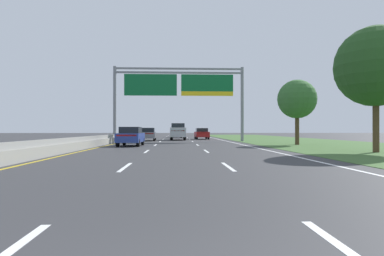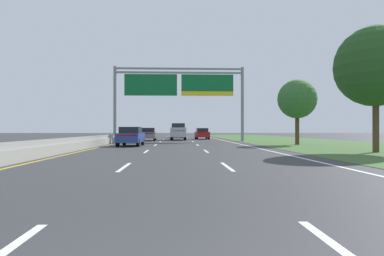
{
  "view_description": "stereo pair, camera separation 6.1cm",
  "coord_description": "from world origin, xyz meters",
  "views": [
    {
      "loc": [
        -0.03,
        -1.92,
        1.33
      ],
      "look_at": [
        1.31,
        27.15,
        1.49
      ],
      "focal_mm": 32.28,
      "sensor_mm": 36.0,
      "label": 1
    },
    {
      "loc": [
        0.03,
        -1.92,
        1.33
      ],
      "look_at": [
        1.31,
        27.15,
        1.49
      ],
      "focal_mm": 32.28,
      "sensor_mm": 36.0,
      "label": 2
    }
  ],
  "objects": [
    {
      "name": "ground_plane",
      "position": [
        0.0,
        35.0,
        0.0
      ],
      "size": [
        220.0,
        220.0,
        0.0
      ],
      "primitive_type": "plane",
      "color": "#333335"
    },
    {
      "name": "grass_verge_right",
      "position": [
        13.95,
        35.0,
        0.01
      ],
      "size": [
        14.0,
        110.0,
        0.02
      ],
      "primitive_type": "cube",
      "color": "#3D602D",
      "rests_on": "ground"
    },
    {
      "name": "pickup_truck_silver",
      "position": [
        0.22,
        43.49,
        1.07
      ],
      "size": [
        2.02,
        5.41,
        2.2
      ],
      "rotation": [
        0.0,
        0.0,
        1.57
      ],
      "color": "#B2B5BA",
      "rests_on": "ground"
    },
    {
      "name": "car_red_right_lane_sedan",
      "position": [
        3.6,
        46.89,
        0.82
      ],
      "size": [
        1.9,
        4.43,
        1.57
      ],
      "rotation": [
        0.0,
        0.0,
        1.59
      ],
      "color": "maroon",
      "rests_on": "ground"
    },
    {
      "name": "roadside_tree_near",
      "position": [
        11.68,
        17.76,
        5.05
      ],
      "size": [
        4.72,
        4.72,
        7.43
      ],
      "color": "#4C3823",
      "rests_on": "ground"
    },
    {
      "name": "car_grey_left_lane_sedan",
      "position": [
        -3.46,
        40.34,
        0.82
      ],
      "size": [
        1.9,
        4.43,
        1.57
      ],
      "rotation": [
        0.0,
        0.0,
        1.59
      ],
      "color": "slate",
      "rests_on": "ground"
    },
    {
      "name": "lane_striping",
      "position": [
        0.0,
        34.54,
        0.0
      ],
      "size": [
        11.96,
        106.0,
        0.01
      ],
      "color": "white",
      "rests_on": "ground"
    },
    {
      "name": "overhead_sign_gantry",
      "position": [
        0.3,
        37.74,
        6.14
      ],
      "size": [
        15.06,
        0.42,
        8.61
      ],
      "color": "gray",
      "rests_on": "ground"
    },
    {
      "name": "median_barrier_concrete",
      "position": [
        -6.6,
        35.0,
        0.35
      ],
      "size": [
        0.6,
        110.0,
        0.85
      ],
      "color": "gray",
      "rests_on": "ground"
    },
    {
      "name": "car_blue_left_lane_sedan",
      "position": [
        -3.78,
        26.76,
        0.82
      ],
      "size": [
        1.92,
        4.44,
        1.57
      ],
      "rotation": [
        0.0,
        0.0,
        1.55
      ],
      "color": "navy",
      "rests_on": "ground"
    },
    {
      "name": "roadside_tree_mid",
      "position": [
        10.64,
        28.02,
        4.03
      ],
      "size": [
        3.42,
        3.42,
        5.76
      ],
      "color": "#4C3823",
      "rests_on": "ground"
    },
    {
      "name": "car_navy_centre_lane_sedan",
      "position": [
        0.0,
        56.19,
        0.82
      ],
      "size": [
        1.92,
        4.44,
        1.57
      ],
      "rotation": [
        0.0,
        0.0,
        1.59
      ],
      "color": "#161E47",
      "rests_on": "ground"
    }
  ]
}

